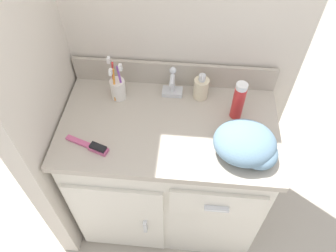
{
  "coord_description": "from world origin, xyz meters",
  "views": [
    {
      "loc": [
        0.08,
        -0.87,
        1.81
      ],
      "look_at": [
        0.0,
        -0.03,
        0.79
      ],
      "focal_mm": 35.0,
      "sensor_mm": 36.0,
      "label": 1
    }
  ],
  "objects_px": {
    "hand_towel": "(248,145)",
    "soap_dispenser": "(201,88)",
    "toothbrush_cup": "(118,88)",
    "hairbrush": "(92,146)",
    "shaving_cream_can": "(239,101)"
  },
  "relations": [
    {
      "from": "shaving_cream_can",
      "to": "hand_towel",
      "type": "height_order",
      "value": "shaving_cream_can"
    },
    {
      "from": "hairbrush",
      "to": "shaving_cream_can",
      "type": "bearing_deg",
      "value": 41.3
    },
    {
      "from": "toothbrush_cup",
      "to": "hand_towel",
      "type": "xyz_separation_m",
      "value": [
        0.54,
        -0.26,
        -0.0
      ]
    },
    {
      "from": "toothbrush_cup",
      "to": "shaving_cream_can",
      "type": "distance_m",
      "value": 0.51
    },
    {
      "from": "soap_dispenser",
      "to": "hairbrush",
      "type": "xyz_separation_m",
      "value": [
        -0.41,
        -0.32,
        -0.04
      ]
    },
    {
      "from": "toothbrush_cup",
      "to": "shaving_cream_can",
      "type": "xyz_separation_m",
      "value": [
        0.51,
        -0.06,
        0.03
      ]
    },
    {
      "from": "toothbrush_cup",
      "to": "soap_dispenser",
      "type": "xyz_separation_m",
      "value": [
        0.36,
        0.04,
        -0.0
      ]
    },
    {
      "from": "shaving_cream_can",
      "to": "hand_towel",
      "type": "xyz_separation_m",
      "value": [
        0.03,
        -0.19,
        -0.03
      ]
    },
    {
      "from": "shaving_cream_can",
      "to": "hairbrush",
      "type": "xyz_separation_m",
      "value": [
        -0.56,
        -0.22,
        -0.08
      ]
    },
    {
      "from": "shaving_cream_can",
      "to": "hairbrush",
      "type": "distance_m",
      "value": 0.61
    },
    {
      "from": "toothbrush_cup",
      "to": "hairbrush",
      "type": "relative_size",
      "value": 1.09
    },
    {
      "from": "hand_towel",
      "to": "soap_dispenser",
      "type": "bearing_deg",
      "value": 121.89
    },
    {
      "from": "soap_dispenser",
      "to": "toothbrush_cup",
      "type": "bearing_deg",
      "value": -174.17
    },
    {
      "from": "shaving_cream_can",
      "to": "soap_dispenser",
      "type": "bearing_deg",
      "value": 146.33
    },
    {
      "from": "shaving_cream_can",
      "to": "hand_towel",
      "type": "distance_m",
      "value": 0.2
    }
  ]
}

